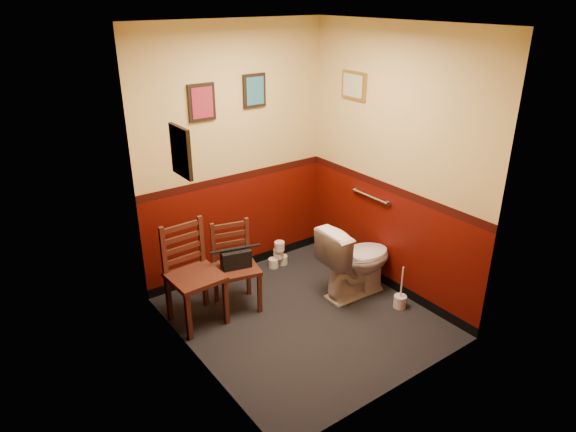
% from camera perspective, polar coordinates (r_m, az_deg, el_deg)
% --- Properties ---
extents(floor, '(2.20, 2.40, 0.00)m').
position_cam_1_polar(floor, '(5.12, 1.67, -11.23)').
color(floor, black).
rests_on(floor, ground).
extents(ceiling, '(2.20, 2.40, 0.00)m').
position_cam_1_polar(ceiling, '(4.20, 2.14, 20.56)').
color(ceiling, silver).
rests_on(ceiling, ground).
extents(wall_back, '(2.20, 0.00, 2.70)m').
position_cam_1_polar(wall_back, '(5.43, -5.93, 6.67)').
color(wall_back, '#4A0A04').
rests_on(wall_back, ground).
extents(wall_front, '(2.20, 0.00, 2.70)m').
position_cam_1_polar(wall_front, '(3.69, 13.35, -2.37)').
color(wall_front, '#4A0A04').
rests_on(wall_front, ground).
extents(wall_left, '(0.00, 2.40, 2.70)m').
position_cam_1_polar(wall_left, '(3.95, -10.85, -0.30)').
color(wall_left, '#4A0A04').
rests_on(wall_left, ground).
extents(wall_right, '(0.00, 2.40, 2.70)m').
position_cam_1_polar(wall_right, '(5.19, 11.58, 5.51)').
color(wall_right, '#4A0A04').
rests_on(wall_right, ground).
extents(grab_bar, '(0.05, 0.56, 0.06)m').
position_cam_1_polar(grab_bar, '(5.47, 9.12, 2.17)').
color(grab_bar, silver).
rests_on(grab_bar, wall_right).
extents(framed_print_back_a, '(0.28, 0.04, 0.36)m').
position_cam_1_polar(framed_print_back_a, '(5.10, -9.56, 12.33)').
color(framed_print_back_a, black).
rests_on(framed_print_back_a, wall_back).
extents(framed_print_back_b, '(0.26, 0.04, 0.34)m').
position_cam_1_polar(framed_print_back_b, '(5.38, -3.75, 13.73)').
color(framed_print_back_b, black).
rests_on(framed_print_back_b, wall_back).
extents(framed_print_left, '(0.04, 0.30, 0.38)m').
position_cam_1_polar(framed_print_left, '(3.88, -11.80, 7.03)').
color(framed_print_left, black).
rests_on(framed_print_left, wall_left).
extents(framed_print_right, '(0.04, 0.34, 0.28)m').
position_cam_1_polar(framed_print_right, '(5.42, 7.31, 14.20)').
color(framed_print_right, olive).
rests_on(framed_print_right, wall_right).
extents(toilet, '(0.82, 0.48, 0.78)m').
position_cam_1_polar(toilet, '(5.35, 7.58, -4.88)').
color(toilet, white).
rests_on(toilet, floor).
extents(toilet_brush, '(0.13, 0.13, 0.46)m').
position_cam_1_polar(toilet_brush, '(5.35, 12.34, -9.17)').
color(toilet_brush, silver).
rests_on(toilet_brush, floor).
extents(chair_left, '(0.48, 0.48, 0.99)m').
position_cam_1_polar(chair_left, '(4.91, -10.53, -6.44)').
color(chair_left, '#542619').
rests_on(chair_left, floor).
extents(chair_right, '(0.49, 0.49, 0.87)m').
position_cam_1_polar(chair_right, '(5.11, -5.88, -5.59)').
color(chair_right, '#542619').
rests_on(chair_right, floor).
extents(handbag, '(0.31, 0.21, 0.21)m').
position_cam_1_polar(handbag, '(5.03, -5.81, -4.71)').
color(handbag, black).
rests_on(handbag, chair_right).
extents(tp_stack, '(0.24, 0.15, 0.32)m').
position_cam_1_polar(tp_stack, '(5.93, -1.07, -4.43)').
color(tp_stack, silver).
rests_on(tp_stack, floor).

